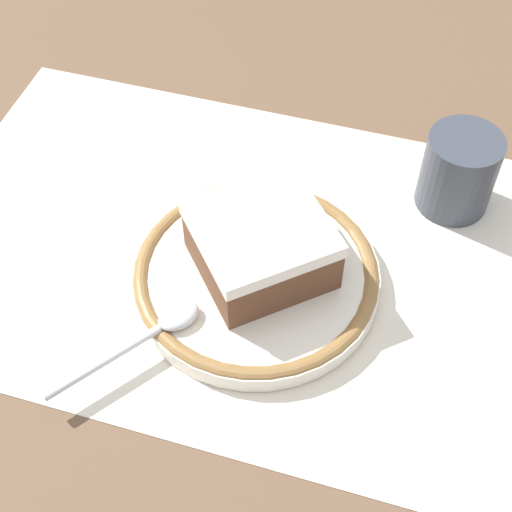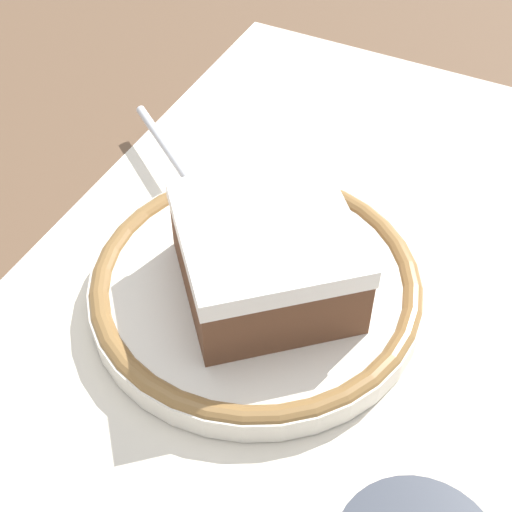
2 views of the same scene
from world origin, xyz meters
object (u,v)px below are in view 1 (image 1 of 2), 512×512
(cake_slice, at_px, (261,245))
(cup, at_px, (457,176))
(napkin, at_px, (118,181))
(spoon, at_px, (156,330))
(plate, at_px, (256,276))

(cake_slice, height_order, cup, cup)
(cup, relative_size, napkin, 0.54)
(spoon, bearing_deg, napkin, -57.17)
(cup, height_order, napkin, cup)
(plate, xyz_separation_m, spoon, (0.05, 0.08, 0.01))
(spoon, bearing_deg, cup, -132.36)
(cake_slice, xyz_separation_m, spoon, (0.06, 0.08, -0.02))
(plate, distance_m, napkin, 0.17)
(cup, xyz_separation_m, napkin, (0.29, 0.06, -0.03))
(plate, relative_size, cake_slice, 1.47)
(cup, bearing_deg, spoon, 47.64)
(spoon, bearing_deg, cake_slice, -124.27)
(cake_slice, height_order, spoon, cake_slice)
(cake_slice, bearing_deg, cup, -136.72)
(plate, xyz_separation_m, cup, (-0.14, -0.13, 0.02))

